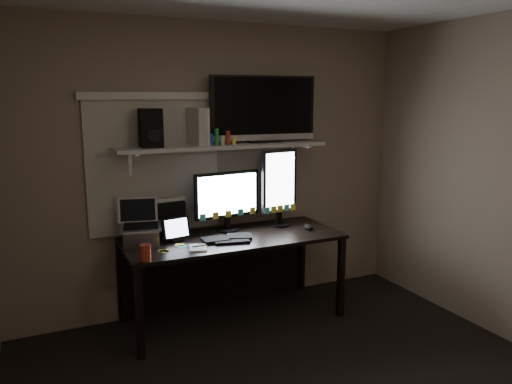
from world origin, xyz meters
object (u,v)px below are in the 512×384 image
monitor_landscape (227,201)px  tv (263,109)px  cup (145,253)px  monitor_portrait (279,187)px  keyboard (227,238)px  game_console (198,127)px  laptop (141,223)px  desk (228,253)px  tablet (176,229)px  mouse (308,227)px  speaker (151,128)px

monitor_landscape → tv: size_ratio=0.64×
monitor_landscape → cup: size_ratio=5.16×
monitor_portrait → tv: size_ratio=0.74×
keyboard → game_console: size_ratio=1.39×
keyboard → laptop: bearing=176.6°
desk → monitor_portrait: size_ratio=2.57×
game_console → tablet: bearing=-156.9°
keyboard → tv: 1.17m
game_console → monitor_landscape: bearing=-16.8°
tablet → monitor_landscape: bearing=4.8°
cup → laptop: bearing=81.5°
mouse → laptop: laptop is taller
laptop → tv: size_ratio=0.37×
tv → laptop: bearing=-169.2°
keyboard → tv: size_ratio=0.45×
keyboard → cup: cup is taller
mouse → laptop: bearing=-177.2°
desk → speaker: bearing=171.7°
keyboard → game_console: 0.95m
cup → tv: tv is taller
desk → monitor_landscape: bearing=68.2°
monitor_portrait → tablet: (-0.98, -0.10, -0.25)m
laptop → game_console: 0.91m
laptop → game_console: size_ratio=1.15×
keyboard → mouse: size_ratio=3.48×
monitor_landscape → cup: bearing=-155.4°
tablet → cup: (-0.33, -0.37, -0.04)m
cup → speaker: 1.01m
monitor_landscape → game_console: size_ratio=1.99×
monitor_portrait → game_console: game_console is taller
cup → game_console: game_console is taller
desk → speaker: speaker is taller
monitor_landscape → laptop: (-0.76, -0.09, -0.09)m
monitor_landscape → tv: (0.36, 0.05, 0.77)m
mouse → monitor_landscape: bearing=168.2°
speaker → game_console: bearing=4.2°
speaker → desk: bearing=-5.3°
monitor_portrait → cup: (-1.31, -0.47, -0.29)m
speaker → cup: bearing=-107.2°
monitor_landscape → game_console: (-0.23, 0.03, 0.64)m
game_console → desk: bearing=-33.9°
monitor_portrait → mouse: 0.44m
laptop → cup: (-0.06, -0.41, -0.12)m
monitor_portrait → game_console: 0.91m
monitor_landscape → tablet: monitor_landscape is taller
game_console → speaker: (-0.39, -0.01, -0.00)m
desk → mouse: (0.69, -0.19, 0.20)m
game_console → laptop: bearing=-175.9°
desk → game_console: game_console is taller
keyboard → speaker: (-0.52, 0.28, 0.89)m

